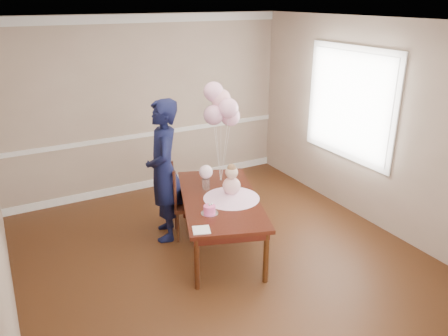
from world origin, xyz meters
TOP-DOWN VIEW (x-y plane):
  - floor at (0.00, 0.00)m, footprint 4.50×5.00m
  - ceiling at (0.00, 0.00)m, footprint 4.50×5.00m
  - wall_back at (0.00, 2.50)m, footprint 4.50×0.02m
  - wall_front at (0.00, -2.50)m, footprint 4.50×0.02m
  - wall_right at (2.25, 0.00)m, footprint 0.02×5.00m
  - chair_rail_trim at (0.00, 2.49)m, footprint 4.50×0.02m
  - crown_molding at (0.00, 2.49)m, footprint 4.50×0.02m
  - baseboard_trim at (0.00, 2.49)m, footprint 4.50×0.02m
  - window_frame at (2.23, 0.50)m, footprint 0.02×1.66m
  - window_blinds at (2.21, 0.50)m, footprint 0.01×1.50m
  - dining_table_top at (0.12, 0.34)m, footprint 1.43×1.98m
  - table_apron at (0.12, 0.34)m, footprint 1.31×1.86m
  - table_leg_fl at (-0.51, -0.31)m, footprint 0.08×0.08m
  - table_leg_fr at (0.20, -0.55)m, footprint 0.08×0.08m
  - table_leg_bl at (0.03, 1.24)m, footprint 0.08×0.08m
  - table_leg_br at (0.74, 1.00)m, footprint 0.08×0.08m
  - baby_skirt at (0.23, 0.26)m, footprint 0.86×0.86m
  - baby_torso at (0.23, 0.26)m, footprint 0.21×0.21m
  - baby_head at (0.23, 0.26)m, footprint 0.15×0.15m
  - baby_hair at (0.23, 0.26)m, footprint 0.11×0.11m
  - cake_platter at (-0.18, 0.02)m, footprint 0.25×0.25m
  - birthday_cake at (-0.18, 0.02)m, footprint 0.17×0.17m
  - cake_flower_a at (-0.18, 0.02)m, footprint 0.03×0.03m
  - cake_flower_b at (-0.15, 0.03)m, footprint 0.03×0.03m
  - rose_vase_near at (0.08, 0.64)m, footprint 0.11×0.11m
  - roses_near at (0.08, 0.64)m, footprint 0.17×0.17m
  - napkin at (-0.43, -0.27)m, footprint 0.23×0.23m
  - balloon_weight at (0.36, 0.78)m, footprint 0.05×0.05m
  - balloon_a at (0.28, 0.81)m, footprint 0.25×0.25m
  - balloon_b at (0.43, 0.71)m, footprint 0.25×0.25m
  - balloon_c at (0.41, 0.86)m, footprint 0.25×0.25m
  - balloon_d at (0.33, 0.90)m, footprint 0.25×0.25m
  - balloon_e at (0.51, 0.80)m, footprint 0.25×0.25m
  - balloon_ribbon_a at (0.32, 0.79)m, footprint 0.08×0.03m
  - balloon_ribbon_b at (0.40, 0.74)m, footprint 0.07×0.07m
  - balloon_ribbon_c at (0.39, 0.82)m, footprint 0.05×0.08m
  - balloon_ribbon_d at (0.35, 0.84)m, footprint 0.04×0.11m
  - balloon_ribbon_e at (0.44, 0.79)m, footprint 0.14×0.02m
  - dining_chair_seat at (-0.09, 0.78)m, footprint 0.53×0.53m
  - chair_leg_fl at (-0.31, 0.67)m, footprint 0.05×0.05m
  - chair_leg_fr at (0.02, 0.57)m, footprint 0.05×0.05m
  - chair_leg_bl at (-0.20, 1.00)m, footprint 0.05×0.05m
  - chair_leg_br at (0.12, 0.90)m, footprint 0.05×0.05m
  - chair_back_post_l at (-0.33, 0.68)m, footprint 0.05×0.05m
  - chair_back_post_r at (-0.22, 1.01)m, footprint 0.05×0.05m
  - chair_slat_low at (-0.27, 0.84)m, footprint 0.14×0.37m
  - chair_slat_mid at (-0.27, 0.84)m, footprint 0.14×0.37m
  - chair_slat_top at (-0.27, 0.84)m, footprint 0.14×0.37m
  - woman at (-0.37, 0.90)m, footprint 0.62×0.76m

SIDE VIEW (x-z plane):
  - floor at x=0.00m, z-range 0.00..0.00m
  - baseboard_trim at x=0.00m, z-range 0.00..0.12m
  - chair_leg_fl at x=-0.31m, z-range 0.00..0.41m
  - chair_leg_fr at x=0.02m, z-range 0.00..0.41m
  - chair_leg_bl at x=-0.20m, z-range 0.00..0.41m
  - chair_leg_br at x=0.12m, z-range 0.00..0.41m
  - table_leg_fl at x=-0.51m, z-range 0.00..0.62m
  - table_leg_fr at x=0.20m, z-range 0.00..0.62m
  - table_leg_bl at x=0.03m, z-range 0.00..0.62m
  - table_leg_br at x=0.74m, z-range 0.00..0.62m
  - dining_chair_seat at x=-0.09m, z-range 0.41..0.45m
  - table_apron at x=0.12m, z-range 0.54..0.62m
  - chair_slat_low at x=-0.27m, z-range 0.57..0.62m
  - dining_table_top at x=0.12m, z-range 0.62..0.67m
  - cake_platter at x=-0.18m, z-range 0.67..0.68m
  - napkin at x=-0.43m, z-range 0.67..0.68m
  - balloon_weight at x=0.36m, z-range 0.67..0.69m
  - chair_back_post_l at x=-0.33m, z-range 0.44..0.97m
  - chair_back_post_r at x=-0.22m, z-range 0.44..0.97m
  - baby_skirt at x=0.23m, z-range 0.67..0.76m
  - birthday_cake at x=-0.18m, z-range 0.68..0.77m
  - rose_vase_near at x=0.08m, z-range 0.67..0.81m
  - chair_slat_mid at x=-0.27m, z-range 0.72..0.77m
  - cake_flower_a at x=-0.18m, z-range 0.77..0.79m
  - cake_flower_b at x=-0.15m, z-range 0.77..0.79m
  - baby_torso at x=0.23m, z-range 0.72..0.94m
  - chair_slat_top at x=-0.27m, z-range 0.87..0.92m
  - chair_rail_trim at x=0.00m, z-range 0.86..0.94m
  - roses_near at x=0.08m, z-range 0.82..0.99m
  - woman at x=-0.37m, z-range 0.00..1.81m
  - baby_head at x=0.23m, z-range 0.92..1.08m
  - balloon_ribbon_e at x=0.44m, z-range 0.68..1.38m
  - baby_hair at x=0.23m, z-range 1.00..1.11m
  - balloon_ribbon_a at x=0.32m, z-range 0.68..1.43m
  - balloon_ribbon_b at x=0.40m, z-range 0.68..1.51m
  - balloon_ribbon_c at x=0.39m, z-range 0.68..1.60m
  - balloon_ribbon_d at x=0.35m, z-range 0.68..1.69m
  - wall_back at x=0.00m, z-range 0.00..2.70m
  - wall_front at x=0.00m, z-range 0.00..2.70m
  - wall_right at x=2.25m, z-range 0.00..2.70m
  - balloon_e at x=0.51m, z-range 1.39..1.64m
  - window_frame at x=2.23m, z-range 0.77..2.33m
  - window_blinds at x=2.21m, z-range 0.85..2.25m
  - balloon_a at x=0.28m, z-range 1.44..1.69m
  - balloon_b at x=0.43m, z-range 1.53..1.78m
  - balloon_c at x=0.41m, z-range 1.61..1.86m
  - balloon_d at x=0.33m, z-range 1.70..1.95m
  - crown_molding at x=0.00m, z-range 2.57..2.69m
  - ceiling at x=0.00m, z-range 2.69..2.71m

